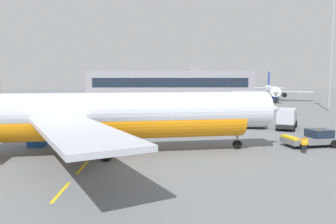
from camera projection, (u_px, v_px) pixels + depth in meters
The scene contains 11 objects.
ground at pixel (253, 125), 52.95m from camera, with size 400.00×400.00×0.00m, color slate.
apron_paint_markings at pixel (117, 128), 49.88m from camera, with size 8.00×95.87×0.01m.
airliner_foreground at pixel (120, 115), 32.32m from camera, with size 34.80×34.29×12.20m.
pushback_tug at pixel (312, 138), 36.20m from camera, with size 6.44×4.08×2.08m.
airliner_mid_left at pixel (271, 91), 112.62m from camera, with size 28.76×29.48×10.43m.
catering_truck at pixel (245, 118), 49.51m from camera, with size 7.18×3.13×3.14m.
fuel_service_truck at pixel (287, 118), 48.75m from camera, with size 5.29×7.33×3.14m.
ground_crew_worker at pixel (304, 144), 32.67m from camera, with size 0.69×0.32×1.74m.
uld_cargo_container at pixel (37, 139), 36.01m from camera, with size 1.94×1.91×1.60m.
apron_light_mast_far at pixel (333, 33), 75.20m from camera, with size 1.80×1.80×30.28m.
terminal_satellite at pixel (170, 84), 148.28m from camera, with size 73.76×18.26×12.85m.
Camera 1 is at (24.61, -12.06, 7.50)m, focal length 34.35 mm.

